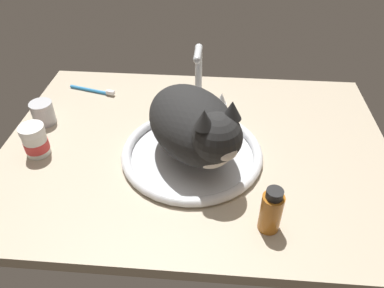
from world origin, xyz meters
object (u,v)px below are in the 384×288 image
(cat, at_px, (196,127))
(amber_bottle, at_px, (271,211))
(faucet, at_px, (198,86))
(toothbrush, at_px, (93,90))
(sink_basin, at_px, (192,153))
(pill_bottle, at_px, (35,141))
(metal_jar, at_px, (43,113))

(cat, height_order, amber_bottle, cat)
(faucet, distance_m, amber_bottle, 0.46)
(amber_bottle, distance_m, toothbrush, 0.71)
(amber_bottle, bearing_deg, cat, 130.55)
(sink_basin, distance_m, amber_bottle, 0.28)
(faucet, relative_size, pill_bottle, 2.40)
(pill_bottle, distance_m, toothbrush, 0.31)
(pill_bottle, bearing_deg, sink_basin, 2.88)
(sink_basin, relative_size, metal_jar, 5.47)
(faucet, relative_size, cat, 0.58)
(toothbrush, bearing_deg, cat, -40.72)
(toothbrush, bearing_deg, pill_bottle, -99.94)
(sink_basin, bearing_deg, amber_bottle, -50.04)
(amber_bottle, bearing_deg, faucet, 112.23)
(cat, height_order, toothbrush, cat)
(cat, bearing_deg, sink_basin, 122.96)
(cat, bearing_deg, amber_bottle, -49.45)
(cat, relative_size, toothbrush, 2.23)
(pill_bottle, bearing_deg, cat, 0.28)
(cat, relative_size, metal_jar, 5.35)
(sink_basin, distance_m, toothbrush, 0.44)
(sink_basin, relative_size, amber_bottle, 3.27)
(cat, height_order, pill_bottle, cat)
(pill_bottle, xyz_separation_m, toothbrush, (0.05, 0.30, -0.03))
(sink_basin, height_order, cat, cat)
(pill_bottle, height_order, metal_jar, pill_bottle)
(cat, xyz_separation_m, toothbrush, (-0.35, 0.30, -0.10))
(pill_bottle, bearing_deg, metal_jar, 105.04)
(pill_bottle, bearing_deg, amber_bottle, -18.45)
(faucet, bearing_deg, toothbrush, 169.22)
(faucet, relative_size, metal_jar, 3.10)
(sink_basin, distance_m, pill_bottle, 0.39)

